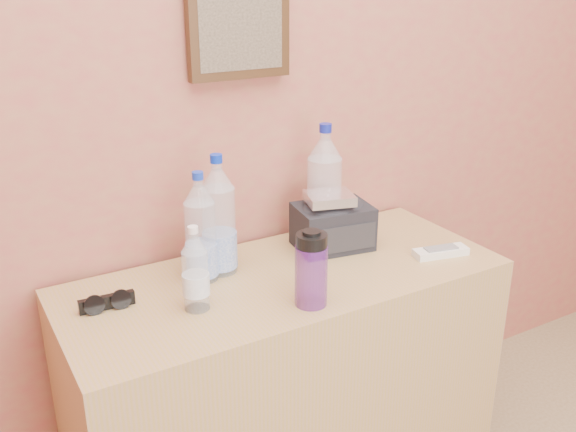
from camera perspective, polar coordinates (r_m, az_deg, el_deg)
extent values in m
plane|color=#9E6E4C|center=(1.85, -4.58, 14.49)|extent=(4.00, 0.00, 4.00)
cube|color=tan|center=(1.99, -0.20, -15.26)|extent=(1.23, 0.51, 0.77)
cylinder|color=white|center=(1.72, -7.76, -1.56)|extent=(0.08, 0.08, 0.27)
cylinder|color=#1433B2|center=(1.67, -8.03, 3.58)|extent=(0.03, 0.03, 0.02)
cylinder|color=#ADC4DE|center=(1.76, -6.16, -0.52)|extent=(0.09, 0.09, 0.30)
cylinder|color=#0929B2|center=(1.70, -6.40, 5.10)|extent=(0.03, 0.03, 0.02)
cylinder|color=white|center=(1.92, 3.23, 2.03)|extent=(0.10, 0.10, 0.33)
cylinder|color=navy|center=(1.86, 3.35, 7.82)|extent=(0.04, 0.04, 0.02)
cylinder|color=silver|center=(1.59, -8.23, -5.12)|extent=(0.06, 0.06, 0.19)
cylinder|color=silver|center=(1.54, -8.46, -1.21)|extent=(0.03, 0.03, 0.02)
cylinder|color=#5B1E82|center=(1.60, 2.07, -5.31)|extent=(0.08, 0.08, 0.16)
cylinder|color=black|center=(1.56, 2.12, -2.02)|extent=(0.08, 0.08, 0.04)
cube|color=beige|center=(1.95, 13.41, -3.13)|extent=(0.17, 0.09, 0.02)
cube|color=white|center=(1.88, 3.72, 1.60)|extent=(0.16, 0.15, 0.03)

